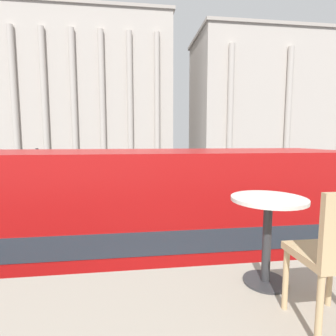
{
  "coord_description": "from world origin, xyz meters",
  "views": [
    {
      "loc": [
        -0.43,
        -2.31,
        4.28
      ],
      "look_at": [
        1.88,
        15.54,
        2.28
      ],
      "focal_mm": 28.0,
      "sensor_mm": 36.0,
      "label": 1
    }
  ],
  "objects_px": {
    "pedestrian_white": "(131,166)",
    "pedestrian_blue": "(82,183)",
    "double_decker_bus": "(115,230)",
    "traffic_light_near": "(40,179)",
    "plaza_building_right": "(291,102)",
    "traffic_light_mid": "(152,169)",
    "plaza_building_left": "(94,92)",
    "car_navy": "(168,183)",
    "cafe_dining_table": "(268,221)"
  },
  "relations": [
    {
      "from": "cafe_dining_table",
      "to": "pedestrian_white",
      "type": "xyz_separation_m",
      "value": [
        -1.48,
        29.81,
        -2.55
      ]
    },
    {
      "from": "traffic_light_near",
      "to": "pedestrian_white",
      "type": "bearing_deg",
      "value": 79.31
    },
    {
      "from": "plaza_building_left",
      "to": "pedestrian_blue",
      "type": "relative_size",
      "value": 16.74
    },
    {
      "from": "pedestrian_white",
      "to": "plaza_building_right",
      "type": "bearing_deg",
      "value": 42.84
    },
    {
      "from": "pedestrian_white",
      "to": "plaza_building_left",
      "type": "bearing_deg",
      "value": 128.38
    },
    {
      "from": "cafe_dining_table",
      "to": "traffic_light_mid",
      "type": "relative_size",
      "value": 0.22
    },
    {
      "from": "plaza_building_left",
      "to": "car_navy",
      "type": "relative_size",
      "value": 6.51
    },
    {
      "from": "plaza_building_left",
      "to": "traffic_light_mid",
      "type": "height_order",
      "value": "plaza_building_left"
    },
    {
      "from": "traffic_light_mid",
      "to": "car_navy",
      "type": "distance_m",
      "value": 3.62
    },
    {
      "from": "plaza_building_left",
      "to": "pedestrian_white",
      "type": "distance_m",
      "value": 21.44
    },
    {
      "from": "double_decker_bus",
      "to": "traffic_light_near",
      "type": "distance_m",
      "value": 7.29
    },
    {
      "from": "double_decker_bus",
      "to": "plaza_building_right",
      "type": "distance_m",
      "value": 50.15
    },
    {
      "from": "traffic_light_mid",
      "to": "pedestrian_white",
      "type": "xyz_separation_m",
      "value": [
        -1.63,
        13.88,
        -1.17
      ]
    },
    {
      "from": "double_decker_bus",
      "to": "traffic_light_near",
      "type": "relative_size",
      "value": 2.65
    },
    {
      "from": "plaza_building_right",
      "to": "traffic_light_mid",
      "type": "height_order",
      "value": "plaza_building_right"
    },
    {
      "from": "traffic_light_mid",
      "to": "pedestrian_blue",
      "type": "height_order",
      "value": "traffic_light_mid"
    },
    {
      "from": "car_navy",
      "to": "pedestrian_white",
      "type": "height_order",
      "value": "pedestrian_white"
    },
    {
      "from": "plaza_building_left",
      "to": "pedestrian_blue",
      "type": "xyz_separation_m",
      "value": [
        2.98,
        -28.44,
        -11.53
      ]
    },
    {
      "from": "pedestrian_blue",
      "to": "cafe_dining_table",
      "type": "bearing_deg",
      "value": -98.25
    },
    {
      "from": "plaza_building_left",
      "to": "double_decker_bus",
      "type": "bearing_deg",
      "value": -81.41
    },
    {
      "from": "traffic_light_mid",
      "to": "plaza_building_right",
      "type": "bearing_deg",
      "value": 45.36
    },
    {
      "from": "double_decker_bus",
      "to": "traffic_light_near",
      "type": "xyz_separation_m",
      "value": [
        -3.68,
        6.29,
        0.27
      ]
    },
    {
      "from": "cafe_dining_table",
      "to": "traffic_light_mid",
      "type": "xyz_separation_m",
      "value": [
        0.15,
        15.93,
        -1.38
      ]
    },
    {
      "from": "cafe_dining_table",
      "to": "double_decker_bus",
      "type": "bearing_deg",
      "value": 111.87
    },
    {
      "from": "pedestrian_blue",
      "to": "car_navy",
      "type": "bearing_deg",
      "value": -19.03
    },
    {
      "from": "double_decker_bus",
      "to": "pedestrian_blue",
      "type": "bearing_deg",
      "value": 103.76
    },
    {
      "from": "double_decker_bus",
      "to": "car_navy",
      "type": "height_order",
      "value": "double_decker_bus"
    },
    {
      "from": "double_decker_bus",
      "to": "pedestrian_blue",
      "type": "xyz_separation_m",
      "value": [
        -3.51,
        14.52,
        -1.33
      ]
    },
    {
      "from": "plaza_building_left",
      "to": "car_navy",
      "type": "distance_m",
      "value": 31.79
    },
    {
      "from": "plaza_building_left",
      "to": "traffic_light_mid",
      "type": "distance_m",
      "value": 33.49
    },
    {
      "from": "traffic_light_near",
      "to": "pedestrian_blue",
      "type": "relative_size",
      "value": 2.37
    },
    {
      "from": "plaza_building_right",
      "to": "traffic_light_mid",
      "type": "xyz_separation_m",
      "value": [
        -27.42,
        -27.77,
        -8.77
      ]
    },
    {
      "from": "traffic_light_near",
      "to": "traffic_light_mid",
      "type": "distance_m",
      "value": 7.93
    },
    {
      "from": "car_navy",
      "to": "pedestrian_white",
      "type": "distance_m",
      "value": 11.41
    },
    {
      "from": "traffic_light_near",
      "to": "pedestrian_blue",
      "type": "bearing_deg",
      "value": 88.81
    },
    {
      "from": "car_navy",
      "to": "plaza_building_right",
      "type": "bearing_deg",
      "value": -16.53
    },
    {
      "from": "car_navy",
      "to": "cafe_dining_table",
      "type": "bearing_deg",
      "value": -155.28
    },
    {
      "from": "plaza_building_left",
      "to": "car_navy",
      "type": "xyz_separation_m",
      "value": [
        9.65,
        -27.9,
        -11.77
      ]
    },
    {
      "from": "plaza_building_left",
      "to": "traffic_light_near",
      "type": "xyz_separation_m",
      "value": [
        2.81,
        -36.66,
        -9.94
      ]
    },
    {
      "from": "double_decker_bus",
      "to": "cafe_dining_table",
      "type": "height_order",
      "value": "double_decker_bus"
    },
    {
      "from": "traffic_light_mid",
      "to": "pedestrian_white",
      "type": "distance_m",
      "value": 14.03
    },
    {
      "from": "pedestrian_white",
      "to": "pedestrian_blue",
      "type": "distance_m",
      "value": 12.03
    },
    {
      "from": "traffic_light_near",
      "to": "car_navy",
      "type": "height_order",
      "value": "traffic_light_near"
    },
    {
      "from": "traffic_light_near",
      "to": "traffic_light_mid",
      "type": "xyz_separation_m",
      "value": [
        5.35,
        5.84,
        -0.3
      ]
    },
    {
      "from": "pedestrian_white",
      "to": "double_decker_bus",
      "type": "bearing_deg",
      "value": -72.8
    },
    {
      "from": "plaza_building_right",
      "to": "traffic_light_near",
      "type": "height_order",
      "value": "plaza_building_right"
    },
    {
      "from": "double_decker_bus",
      "to": "traffic_light_mid",
      "type": "xyz_separation_m",
      "value": [
        1.68,
        12.13,
        -0.04
      ]
    },
    {
      "from": "traffic_light_mid",
      "to": "cafe_dining_table",
      "type": "bearing_deg",
      "value": -90.55
    },
    {
      "from": "double_decker_bus",
      "to": "pedestrian_white",
      "type": "bearing_deg",
      "value": 90.09
    },
    {
      "from": "traffic_light_mid",
      "to": "double_decker_bus",
      "type": "bearing_deg",
      "value": -97.88
    }
  ]
}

